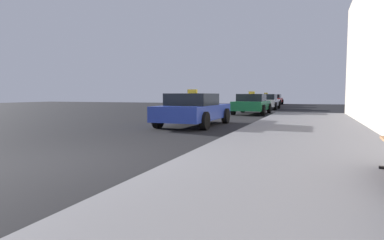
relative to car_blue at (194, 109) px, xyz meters
name	(u,v)px	position (x,y,z in m)	size (l,w,h in m)	color
ground_plane	(67,162)	(0.25, -7.26, -0.65)	(80.00, 80.00, 0.00)	black
sidewalk	(299,179)	(4.25, -7.26, -0.57)	(4.00, 32.00, 0.15)	slate
car_blue	(194,109)	(0.00, 0.00, 0.00)	(2.02, 4.42, 1.43)	#233899
car_green	(252,104)	(0.74, 8.56, 0.00)	(2.00, 4.38, 1.43)	#196638
car_white	(267,102)	(0.67, 15.76, 0.00)	(1.95, 4.57, 1.27)	white
car_silver	(266,100)	(-0.21, 21.77, 0.00)	(2.05, 4.43, 1.43)	#B7B7BF
car_red	(274,99)	(-0.22, 28.56, 0.00)	(2.04, 4.46, 1.27)	red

